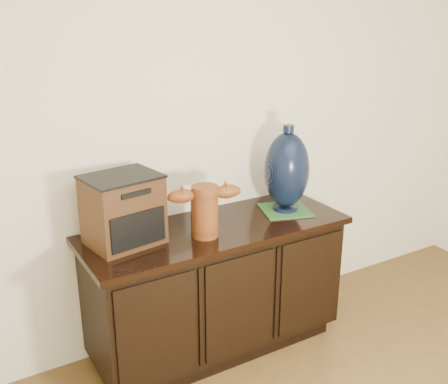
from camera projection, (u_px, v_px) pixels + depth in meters
sideboard at (216, 287)px, 2.94m from camera, size 1.46×0.56×0.75m
terracotta_vessel at (205, 208)px, 2.65m from camera, size 0.38×0.17×0.27m
tv_radio at (123, 210)px, 2.56m from camera, size 0.39×0.34×0.35m
green_mat at (285, 210)px, 3.04m from camera, size 0.34×0.34×0.01m
lamp_base at (287, 170)px, 2.96m from camera, size 0.32×0.32×0.50m
spray_can at (196, 210)px, 2.82m from camera, size 0.06×0.06×0.17m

